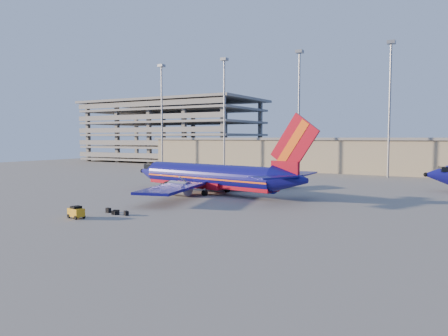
{
  "coord_description": "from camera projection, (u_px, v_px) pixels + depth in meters",
  "views": [
    {
      "loc": [
        30.5,
        -51.37,
        8.51
      ],
      "look_at": [
        -1.46,
        4.6,
        4.0
      ],
      "focal_mm": 35.0,
      "sensor_mm": 36.0,
      "label": 1
    }
  ],
  "objects": [
    {
      "name": "parking_garage",
      "position": [
        173.0,
        128.0,
        154.18
      ],
      "size": [
        62.0,
        32.0,
        21.4
      ],
      "color": "slate",
      "rests_on": "ground"
    },
    {
      "name": "luggage_pile",
      "position": [
        116.0,
        212.0,
        48.33
      ],
      "size": [
        3.67,
        1.12,
        0.54
      ],
      "color": "black",
      "rests_on": "ground"
    },
    {
      "name": "aircraft_main",
      "position": [
        213.0,
        177.0,
        66.03
      ],
      "size": [
        34.34,
        32.75,
        11.71
      ],
      "rotation": [
        0.0,
        0.0,
        -0.18
      ],
      "color": "#0E0D65",
      "rests_on": "ground"
    },
    {
      "name": "baggage_tug",
      "position": [
        76.0,
        212.0,
        45.95
      ],
      "size": [
        1.98,
        1.41,
        1.3
      ],
      "rotation": [
        0.0,
        0.0,
        -0.19
      ],
      "color": "orange",
      "rests_on": "ground"
    },
    {
      "name": "light_mast_row",
      "position": [
        342.0,
        97.0,
        96.33
      ],
      "size": [
        101.6,
        1.6,
        28.65
      ],
      "color": "gray",
      "rests_on": "ground"
    },
    {
      "name": "ground",
      "position": [
        217.0,
        199.0,
        60.18
      ],
      "size": [
        220.0,
        220.0,
        0.0
      ],
      "primitive_type": "plane",
      "color": "slate",
      "rests_on": "ground"
    },
    {
      "name": "terminal_building",
      "position": [
        375.0,
        155.0,
        105.18
      ],
      "size": [
        122.0,
        16.0,
        8.5
      ],
      "color": "gray",
      "rests_on": "ground"
    }
  ]
}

